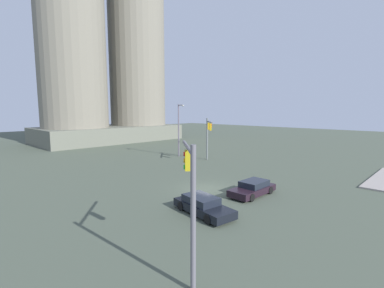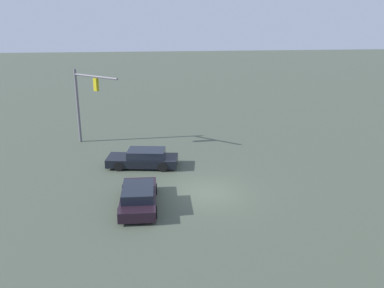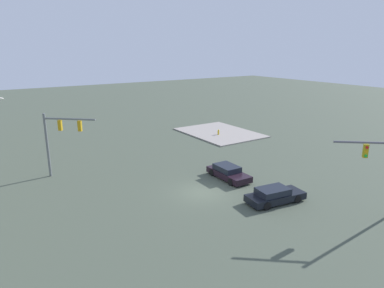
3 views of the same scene
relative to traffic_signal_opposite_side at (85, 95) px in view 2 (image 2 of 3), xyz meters
name	(u,v)px [view 2 (image 2 of 3)]	position (x,y,z in m)	size (l,w,h in m)	color
ground_plane	(207,192)	(10.29, 8.07, -3.90)	(181.71, 181.71, 0.00)	#465041
traffic_signal_opposite_side	(85,95)	(0.00, 0.00, 0.00)	(2.97, 3.57, 5.86)	#5D5B64
sedan_car_approaching	(138,197)	(11.67, 4.15, -3.32)	(4.63, 2.06, 1.21)	black
sedan_car_waiting_far	(144,159)	(5.65, 4.39, -3.32)	(2.51, 4.93, 1.21)	black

